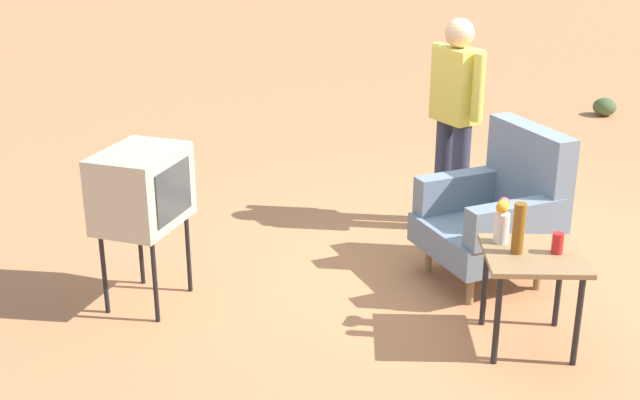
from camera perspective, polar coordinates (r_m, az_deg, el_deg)
The scene contains 9 objects.
ground_plane at distance 6.08m, azimuth 10.36°, elevation -4.38°, with size 60.00×60.00×0.00m, color #C17A4C.
armchair at distance 5.73m, azimuth 12.15°, elevation -0.72°, with size 1.02×1.03×1.06m.
side_table at distance 4.93m, azimuth 14.39°, elevation -4.44°, with size 0.56×0.56×0.59m.
tv_on_stand at distance 5.28m, azimuth -12.13°, elevation 0.73°, with size 0.70×0.60×1.03m.
person_standing at distance 6.46m, azimuth 9.25°, elevation 6.05°, with size 0.49×0.38×1.64m.
bottle_tall_amber at distance 4.82m, azimuth 13.46°, elevation -1.90°, with size 0.07×0.07×0.30m, color brown.
soda_can_red at distance 4.91m, azimuth 15.98°, elevation -2.85°, with size 0.07×0.07×0.12m, color red.
flower_vase at distance 4.95m, azimuth 12.39°, elevation -1.25°, with size 0.15×0.10×0.27m.
shrub_mid at distance 10.40m, azimuth 18.93°, elevation 6.06°, with size 0.27×0.27×0.21m, color #475B33.
Camera 1 is at (5.44, -0.92, 2.56)m, focal length 46.67 mm.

